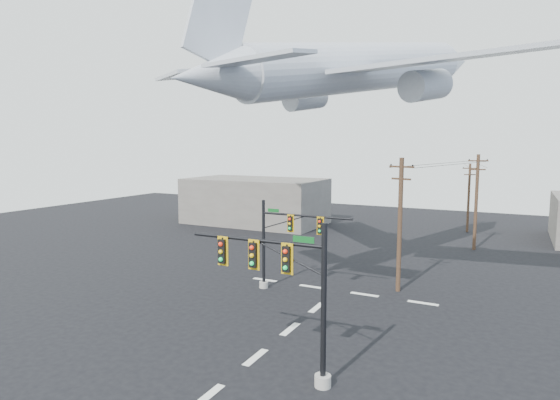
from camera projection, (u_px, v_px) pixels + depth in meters
The scene contains 10 objects.
ground at pixel (255, 357), 23.17m from camera, with size 120.00×120.00×0.00m, color black.
lane_markings at pixel (300, 321), 27.90m from camera, with size 14.00×21.20×0.01m.
signal_mast_near at pixel (288, 291), 20.60m from camera, with size 7.04×0.80×7.23m.
signal_mast_far at pixel (282, 243), 33.38m from camera, with size 7.06×0.72×6.53m.
utility_pole_a at pixel (400, 222), 33.12m from camera, with size 1.86×0.75×9.60m.
utility_pole_b at pixel (476, 200), 46.47m from camera, with size 1.84×0.85×9.57m.
utility_pole_c at pixel (469, 196), 56.04m from camera, with size 1.63×0.69×8.28m.
power_lines at pixel (458, 165), 43.55m from camera, with size 5.55×26.91×0.65m.
airliner at pixel (361, 69), 34.16m from camera, with size 28.53×31.02×8.44m.
building_left at pixel (255, 201), 62.80m from camera, with size 18.00×10.00×6.00m, color slate.
Camera 1 is at (11.03, -19.19, 10.48)m, focal length 30.00 mm.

